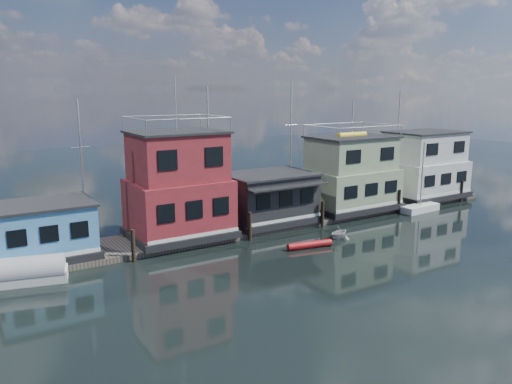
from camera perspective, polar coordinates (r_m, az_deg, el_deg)
ground at (r=33.43m, az=13.60°, el=-8.30°), size 160.00×160.00×0.00m
dock at (r=42.21m, az=1.99°, el=-3.47°), size 48.00×5.00×0.40m
houseboat_blue at (r=35.35m, az=-23.12°, el=-4.08°), size 6.40×4.90×3.66m
houseboat_red at (r=37.38m, az=-8.87°, el=0.55°), size 7.40×5.90×11.86m
houseboat_dark at (r=41.40m, az=1.45°, el=-0.61°), size 7.40×6.10×4.06m
houseboat_green at (r=46.65m, az=10.75°, el=2.00°), size 8.40×5.90×7.03m
houseboat_white at (r=53.85m, az=18.65°, el=2.86°), size 8.40×5.90×6.66m
pilings at (r=39.57m, az=3.85°, el=-3.18°), size 42.28×0.28×2.20m
background_masts at (r=48.71m, az=2.78°, el=4.98°), size 36.40×0.16×12.00m
day_sailer at (r=48.98m, az=18.22°, el=-1.69°), size 4.18×1.60×6.49m
dinghy_white at (r=38.75m, az=9.45°, el=-4.55°), size 2.23×2.03×1.01m
tarp_runabout at (r=32.67m, az=-24.51°, el=-8.34°), size 4.49×2.61×1.71m
red_kayak at (r=36.27m, az=6.15°, el=-6.01°), size 3.47×1.11×0.50m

